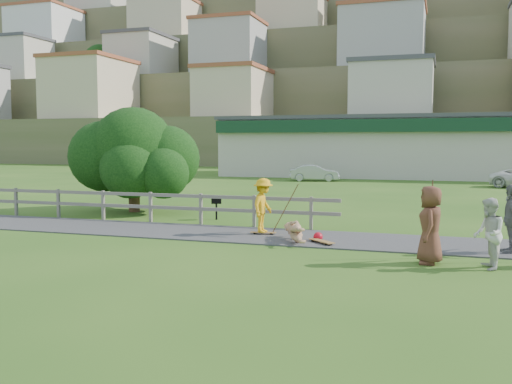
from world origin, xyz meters
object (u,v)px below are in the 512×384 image
at_px(bbq, 216,209).
at_px(spectator_a, 489,234).
at_px(skater_rider, 263,208).
at_px(spectator_b, 511,219).
at_px(car_silver, 314,173).
at_px(tree, 134,168).
at_px(skater_fallen, 295,231).
at_px(spectator_c, 430,225).

bearing_deg(bbq, spectator_a, -55.06).
bearing_deg(skater_rider, spectator_b, -92.61).
relative_size(car_silver, bbq, 4.59).
bearing_deg(tree, skater_fallen, -31.68).
bearing_deg(bbq, skater_rider, -68.76).
bearing_deg(car_silver, tree, 157.96).
relative_size(spectator_a, spectator_c, 0.88).
bearing_deg(skater_fallen, car_silver, 76.27).
xyz_separation_m(skater_rider, tree, (-6.97, 4.16, 1.01)).
xyz_separation_m(spectator_a, car_silver, (-10.14, 28.14, -0.21)).
relative_size(skater_fallen, spectator_c, 0.96).
height_order(spectator_b, car_silver, spectator_b).
distance_m(car_silver, bbq, 22.26).
distance_m(spectator_c, tree, 13.91).
bearing_deg(tree, spectator_a, -28.23).
bearing_deg(spectator_a, spectator_c, -105.80).
height_order(skater_fallen, spectator_a, spectator_a).
distance_m(spectator_b, tree, 14.89).
height_order(skater_rider, car_silver, skater_rider).
distance_m(spectator_a, tree, 15.14).
bearing_deg(tree, skater_rider, -30.86).
relative_size(spectator_a, bbq, 2.04).
relative_size(skater_fallen, spectator_a, 1.09).
distance_m(spectator_b, bbq, 10.49).
height_order(spectator_c, tree, tree).
xyz_separation_m(skater_fallen, tree, (-8.24, 5.09, 1.53)).
bearing_deg(skater_rider, car_silver, 12.86).
distance_m(spectator_a, spectator_c, 1.30).
bearing_deg(skater_fallen, bbq, 111.57).
height_order(spectator_a, spectator_c, spectator_c).
xyz_separation_m(skater_rider, car_silver, (-3.80, 25.16, -0.24)).
height_order(spectator_a, car_silver, spectator_a).
bearing_deg(car_silver, skater_fallen, 177.54).
height_order(spectator_c, car_silver, spectator_c).
distance_m(spectator_c, bbq, 9.68).
bearing_deg(skater_rider, spectator_a, -110.93).
relative_size(skater_rider, bbq, 2.10).
bearing_deg(skater_rider, bbq, 47.56).
bearing_deg(tree, car_silver, 81.42).
bearing_deg(skater_rider, spectator_c, -114.55).
bearing_deg(spectator_c, skater_rider, -119.78).
bearing_deg(car_silver, spectator_b, -170.86).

